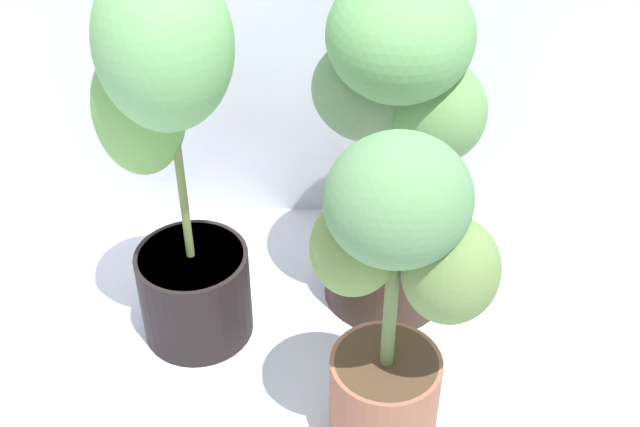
% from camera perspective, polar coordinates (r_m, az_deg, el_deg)
% --- Properties ---
extents(potted_plant_back_center, '(0.43, 0.34, 0.78)m').
position_cam_1_polar(potted_plant_back_center, '(1.66, 5.26, 5.83)').
color(potted_plant_back_center, '#33231A').
rests_on(potted_plant_back_center, ground).
extents(potted_plant_back_left, '(0.30, 0.26, 0.85)m').
position_cam_1_polar(potted_plant_back_left, '(1.57, -10.36, 4.63)').
color(potted_plant_back_left, black).
rests_on(potted_plant_back_left, ground).
extents(potted_plant_center, '(0.34, 0.31, 0.68)m').
position_cam_1_polar(potted_plant_center, '(1.37, 5.24, -5.23)').
color(potted_plant_center, brown).
rests_on(potted_plant_center, ground).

